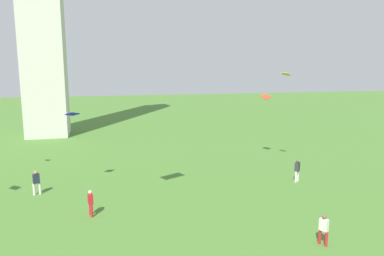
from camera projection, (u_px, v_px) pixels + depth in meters
person_0 at (297, 169)px, 27.19m from camera, size 0.54×0.50×1.80m
person_1 at (36, 181)px, 24.34m from camera, size 0.53×0.36×1.74m
person_2 at (91, 202)px, 20.72m from camera, size 0.34×0.49×1.62m
person_3 at (324, 228)px, 17.27m from camera, size 0.40×0.48×1.60m
kite_flying_0 at (286, 74)px, 29.50m from camera, size 0.76×0.96×0.35m
kite_flying_4 at (266, 97)px, 32.82m from camera, size 0.92×0.94×0.55m
kite_flying_5 at (72, 114)px, 24.65m from camera, size 1.01×1.06×0.39m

